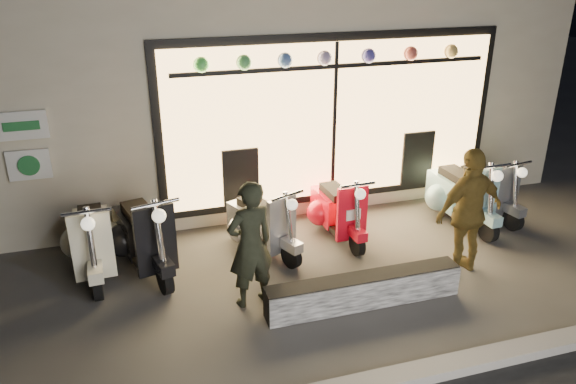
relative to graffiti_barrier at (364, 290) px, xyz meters
name	(u,v)px	position (x,y,z in m)	size (l,w,h in m)	color
ground	(327,280)	(-0.23, 0.65, -0.20)	(40.00, 40.00, 0.00)	#383533
kerb	(398,378)	(-0.23, -1.35, -0.14)	(40.00, 0.25, 0.12)	slate
shop_building	(240,55)	(-0.22, 5.63, 1.90)	(10.20, 6.23, 4.20)	beige
graffiti_barrier	(364,290)	(0.00, 0.00, 0.00)	(2.43, 0.28, 0.40)	black
scooter_silver	(258,222)	(-0.86, 1.78, 0.21)	(0.81, 1.39, 1.01)	black
scooter_red	(336,208)	(0.37, 1.89, 0.21)	(0.50, 1.42, 1.02)	black
scooter_black	(142,233)	(-2.47, 1.78, 0.27)	(0.78, 1.63, 1.16)	black
scooter_cream	(93,237)	(-3.10, 1.88, 0.25)	(0.53, 1.56, 1.12)	black
scooter_blue	(458,193)	(2.40, 1.79, 0.25)	(0.53, 1.56, 1.12)	black
scooter_grey	(479,188)	(2.89, 1.90, 0.21)	(0.62, 1.45, 1.03)	black
man	(250,245)	(-1.28, 0.44, 0.60)	(0.58, 0.38, 1.60)	black
woman	(469,212)	(1.61, 0.37, 0.66)	(1.01, 0.42, 1.72)	brown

